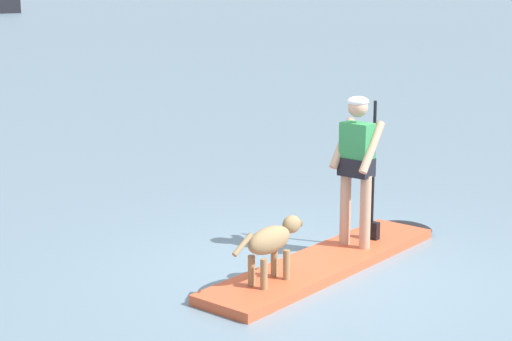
# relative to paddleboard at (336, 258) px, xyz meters

# --- Properties ---
(ground_plane) EXTENTS (400.00, 400.00, 0.00)m
(ground_plane) POSITION_rel_paddleboard_xyz_m (-0.23, -0.02, -0.05)
(ground_plane) COLOR slate
(paddleboard) EXTENTS (3.69, 0.98, 0.10)m
(paddleboard) POSITION_rel_paddleboard_xyz_m (0.00, 0.00, 0.00)
(paddleboard) COLOR #E55933
(paddleboard) RESTS_ON ground_plane
(person_paddler) EXTENTS (0.62, 0.50, 1.67)m
(person_paddler) POSITION_rel_paddleboard_xyz_m (0.37, 0.03, 1.01)
(person_paddler) COLOR tan
(person_paddler) RESTS_ON paddleboard
(dog) EXTENTS (1.05, 0.26, 0.60)m
(dog) POSITION_rel_paddleboard_xyz_m (-1.11, -0.09, 0.46)
(dog) COLOR #997A51
(dog) RESTS_ON paddleboard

